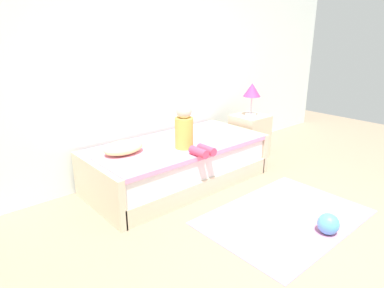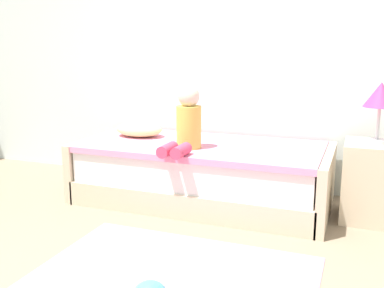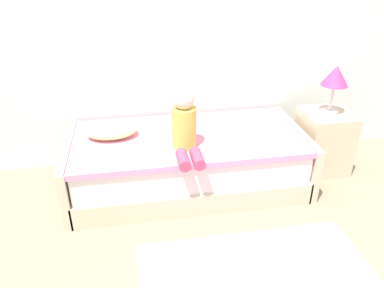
{
  "view_description": "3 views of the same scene",
  "coord_description": "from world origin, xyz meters",
  "views": [
    {
      "loc": [
        -2.34,
        -0.87,
        1.71
      ],
      "look_at": [
        -0.07,
        1.75,
        0.55
      ],
      "focal_mm": 31.31,
      "sensor_mm": 36.0,
      "label": 1
    },
    {
      "loc": [
        1.16,
        -1.46,
        1.3
      ],
      "look_at": [
        -0.07,
        1.75,
        0.55
      ],
      "focal_mm": 41.86,
      "sensor_mm": 36.0,
      "label": 2
    },
    {
      "loc": [
        -0.53,
        -0.88,
        1.96
      ],
      "look_at": [
        -0.07,
        1.75,
        0.55
      ],
      "focal_mm": 34.74,
      "sensor_mm": 36.0,
      "label": 3
    }
  ],
  "objects": [
    {
      "name": "bed",
      "position": [
        -0.07,
        2.0,
        0.25
      ],
      "size": [
        2.11,
        1.0,
        0.5
      ],
      "color": "beige",
      "rests_on": "ground"
    },
    {
      "name": "pillow",
      "position": [
        -0.72,
        2.1,
        0.56
      ],
      "size": [
        0.44,
        0.3,
        0.13
      ],
      "primitive_type": "ellipsoid",
      "color": "#F2E58C",
      "rests_on": "bed"
    },
    {
      "name": "ground_plane",
      "position": [
        0.0,
        0.0,
        0.0
      ],
      "size": [
        9.2,
        9.2,
        0.0
      ],
      "primitive_type": "plane",
      "color": "gray"
    },
    {
      "name": "wall_rear",
      "position": [
        0.0,
        2.6,
        1.45
      ],
      "size": [
        7.2,
        0.1,
        2.9
      ],
      "primitive_type": "cube",
      "color": "silver",
      "rests_on": "ground"
    },
    {
      "name": "area_rug",
      "position": [
        0.22,
        0.7,
        0.0
      ],
      "size": [
        1.6,
        1.1,
        0.01
      ],
      "primitive_type": "cube",
      "color": "pink",
      "rests_on": "ground"
    },
    {
      "name": "table_lamp",
      "position": [
        1.28,
        2.05,
        0.94
      ],
      "size": [
        0.24,
        0.24,
        0.45
      ],
      "color": "silver",
      "rests_on": "nightstand"
    },
    {
      "name": "toy_ball",
      "position": [
        0.27,
        0.29,
        0.1
      ],
      "size": [
        0.19,
        0.19,
        0.19
      ],
      "primitive_type": "sphere",
      "color": "#4C99E5",
      "rests_on": "ground"
    },
    {
      "name": "nightstand",
      "position": [
        1.28,
        2.05,
        0.3
      ],
      "size": [
        0.44,
        0.44,
        0.6
      ],
      "primitive_type": "cube",
      "color": "beige",
      "rests_on": "ground"
    },
    {
      "name": "child_figure",
      "position": [
        -0.12,
        1.77,
        0.7
      ],
      "size": [
        0.2,
        0.51,
        0.5
      ],
      "color": "gold",
      "rests_on": "bed"
    }
  ]
}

